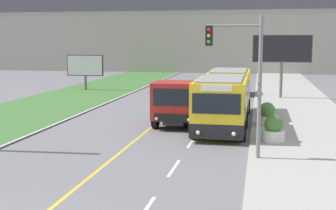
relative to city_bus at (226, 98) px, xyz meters
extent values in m
cube|color=silver|center=(-1.21, -10.06, -1.49)|extent=(0.12, 2.40, 0.01)
cube|color=silver|center=(-1.21, -5.46, -1.49)|extent=(0.12, 2.40, 0.01)
cube|color=silver|center=(-1.21, -0.86, -1.49)|extent=(0.12, 2.40, 0.01)
cube|color=silver|center=(-1.21, 3.74, -1.49)|extent=(0.12, 2.40, 0.01)
cube|color=silver|center=(-1.21, 8.34, -1.49)|extent=(0.12, 2.40, 0.01)
cube|color=yellow|center=(0.00, -3.15, 0.07)|extent=(2.55, 5.43, 2.58)
cube|color=black|center=(0.00, -3.15, -0.86)|extent=(2.57, 5.45, 0.70)
cube|color=black|center=(0.00, -3.15, 0.46)|extent=(2.57, 4.99, 0.90)
cube|color=gray|center=(0.00, -3.15, 1.40)|extent=(2.17, 4.89, 0.08)
cube|color=yellow|center=(0.00, 3.18, 0.07)|extent=(2.55, 5.43, 2.58)
cube|color=black|center=(0.00, 3.18, -0.86)|extent=(2.57, 5.45, 0.70)
cube|color=black|center=(0.00, 3.18, 0.46)|extent=(2.57, 4.99, 0.90)
cube|color=gray|center=(0.00, 3.18, 1.40)|extent=(2.17, 4.89, 0.08)
cube|color=#474747|center=(0.00, 0.02, 0.07)|extent=(2.34, 0.90, 2.37)
cube|color=black|center=(0.00, -5.88, 0.46)|extent=(2.24, 0.04, 0.95)
cube|color=black|center=(0.00, -5.89, -1.11)|extent=(2.50, 0.06, 0.20)
sphere|color=#F4EAB2|center=(-0.83, -5.90, -0.91)|extent=(0.20, 0.20, 0.20)
sphere|color=#F4EAB2|center=(0.83, -5.90, -0.91)|extent=(0.20, 0.20, 0.20)
cube|color=white|center=(0.00, -5.88, 1.18)|extent=(1.40, 0.04, 0.28)
cylinder|color=black|center=(-1.21, -4.67, -0.99)|extent=(0.28, 1.00, 1.00)
cylinder|color=black|center=(1.21, -4.67, -0.99)|extent=(0.28, 1.00, 1.00)
cylinder|color=black|center=(-1.21, -1.41, -0.99)|extent=(0.28, 1.00, 1.00)
cylinder|color=black|center=(1.21, -1.41, -0.99)|extent=(0.28, 1.00, 1.00)
cylinder|color=black|center=(-1.21, 3.73, -0.99)|extent=(0.28, 1.00, 1.00)
cylinder|color=black|center=(1.21, 3.73, -0.99)|extent=(0.28, 1.00, 1.00)
cube|color=black|center=(-2.53, -0.06, -1.04)|extent=(1.12, 6.34, 0.20)
cube|color=#AD231E|center=(-2.53, -2.06, 0.07)|extent=(2.49, 2.33, 2.03)
cube|color=black|center=(-2.53, -3.25, 0.38)|extent=(2.12, 0.04, 0.91)
cube|color=black|center=(-2.53, -3.26, -0.72)|extent=(1.99, 0.06, 0.44)
sphere|color=silver|center=(-3.40, -3.27, -0.79)|extent=(0.18, 0.18, 0.18)
sphere|color=silver|center=(-1.66, -3.27, -0.79)|extent=(0.18, 0.18, 0.18)
cube|color=slate|center=(-2.53, 1.23, -0.88)|extent=(2.37, 3.76, 0.12)
cube|color=slate|center=(-3.65, 1.23, -0.31)|extent=(0.12, 3.76, 1.26)
cube|color=slate|center=(-1.41, 1.23, -0.31)|extent=(0.12, 3.76, 1.26)
cube|color=slate|center=(-2.53, -0.59, -0.31)|extent=(2.37, 0.12, 1.26)
cube|color=slate|center=(-2.53, 3.05, -0.31)|extent=(2.37, 0.12, 1.26)
cube|color=slate|center=(-2.53, -0.59, 0.44)|extent=(2.37, 0.12, 0.24)
cylinder|color=black|center=(-3.68, -2.30, -0.97)|extent=(0.30, 1.04, 1.04)
cylinder|color=black|center=(-1.38, -2.30, -0.97)|extent=(0.30, 1.04, 1.04)
cylinder|color=black|center=(-3.68, 1.42, -0.97)|extent=(0.30, 1.04, 1.04)
cylinder|color=black|center=(-1.38, 1.42, -0.97)|extent=(0.30, 1.04, 1.04)
cube|color=black|center=(0.20, 14.62, -1.00)|extent=(1.80, 4.30, 0.61)
cube|color=black|center=(0.20, 14.73, -0.37)|extent=(1.53, 2.36, 0.65)
cylinder|color=black|center=(-0.61, 13.33, -1.18)|extent=(0.18, 0.62, 0.62)
cylinder|color=black|center=(1.01, 13.33, -1.18)|extent=(0.18, 0.62, 0.62)
cylinder|color=black|center=(-0.61, 15.91, -1.18)|extent=(0.18, 0.62, 0.62)
cylinder|color=black|center=(1.01, 15.91, -1.18)|extent=(0.18, 0.62, 0.62)
cylinder|color=slate|center=(1.94, -8.15, 1.43)|extent=(0.16, 0.16, 5.84)
cylinder|color=slate|center=(0.84, -8.15, 3.95)|extent=(2.20, 0.10, 0.10)
cube|color=black|center=(-0.12, -8.15, 3.55)|extent=(0.28, 0.24, 0.80)
sphere|color=red|center=(-0.12, -8.28, 3.79)|extent=(0.14, 0.14, 0.14)
sphere|color=orange|center=(-0.12, -8.28, 3.55)|extent=(0.14, 0.14, 0.14)
sphere|color=green|center=(-0.12, -8.28, 3.31)|extent=(0.14, 0.14, 0.14)
cylinder|color=#59595B|center=(3.66, 12.44, 0.06)|extent=(0.24, 0.24, 3.09)
cube|color=#333333|center=(3.66, 12.44, 2.63)|extent=(4.76, 0.20, 2.22)
cube|color=black|center=(3.66, 12.33, 2.63)|extent=(4.60, 0.02, 2.06)
cylinder|color=#59595B|center=(-14.61, 15.48, -0.76)|extent=(0.24, 0.24, 1.46)
cube|color=#333333|center=(-14.61, 15.48, 0.90)|extent=(3.62, 0.20, 2.01)
cube|color=silver|center=(-14.61, 15.37, 0.90)|extent=(3.46, 0.02, 1.85)
cylinder|color=silver|center=(2.64, -4.81, -1.15)|extent=(1.09, 1.09, 0.53)
sphere|color=#477A38|center=(2.64, -4.81, -0.58)|extent=(0.87, 0.87, 0.87)
cylinder|color=silver|center=(2.38, -0.49, -1.16)|extent=(1.16, 1.16, 0.51)
sphere|color=#477A38|center=(2.38, -0.49, -0.58)|extent=(0.92, 0.92, 0.92)
camera|label=1|loc=(1.93, -27.18, 3.42)|focal=50.00mm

